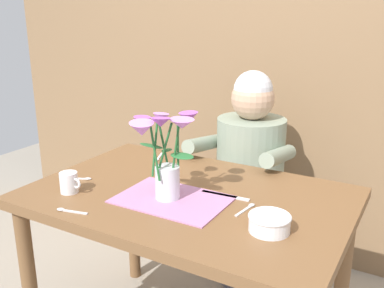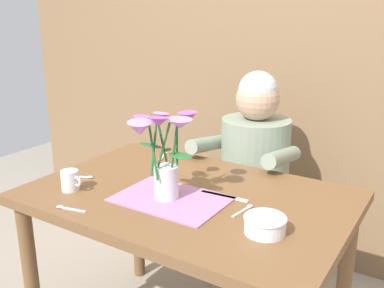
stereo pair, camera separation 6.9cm
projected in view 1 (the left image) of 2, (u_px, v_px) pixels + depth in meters
wood_panel_backdrop at (285, 40)px, 2.37m from camera, size 4.00×0.10×2.50m
dining_table at (188, 216)px, 1.67m from camera, size 1.20×0.80×0.74m
seated_person at (249, 183)px, 2.21m from camera, size 0.45×0.47×1.14m
striped_placemat at (172, 199)px, 1.58m from camera, size 0.40×0.28×0.00m
flower_vase at (165, 151)px, 1.53m from camera, size 0.25×0.29×0.32m
ceramic_bowl at (269, 222)px, 1.35m from camera, size 0.14×0.14×0.06m
dinner_knife at (225, 196)px, 1.61m from camera, size 0.19×0.03×0.00m
tea_cup at (69, 183)px, 1.64m from camera, size 0.09×0.07×0.08m
spoon_0 at (248, 208)px, 1.51m from camera, size 0.03×0.12×0.01m
spoon_1 at (158, 158)px, 2.03m from camera, size 0.06×0.12×0.01m
spoon_2 at (82, 179)px, 1.78m from camera, size 0.12×0.06×0.01m
spoon_3 at (67, 211)px, 1.49m from camera, size 0.12×0.04×0.01m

